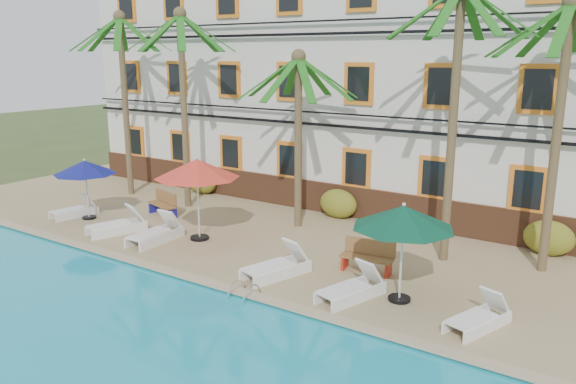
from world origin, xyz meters
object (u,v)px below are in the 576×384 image
Objects in this scene: pool_ladder at (244,296)px; lounger_c at (156,232)px; bench_left at (164,203)px; palm_b at (183,82)px; palm_d at (455,85)px; palm_a at (124,79)px; umbrella_green at (403,217)px; lounger_d at (277,265)px; lounger_f at (479,317)px; lounger_b at (118,224)px; palm_e at (561,98)px; umbrella_red at (197,169)px; lounger_a at (75,209)px; palm_c at (298,113)px; umbrella_blue at (85,168)px; bench_right at (367,256)px; lounger_e at (352,287)px.

lounger_c is at bearing 160.51° from pool_ladder.
bench_left is at bearing 131.01° from lounger_c.
palm_b is 0.96× the size of palm_d.
palm_a is 15.10m from umbrella_green.
lounger_f is (5.53, 0.01, -0.04)m from lounger_d.
lounger_b reaches higher than pool_ladder.
palm_e is at bearing 58.13° from umbrella_green.
palm_b is 2.77× the size of umbrella_red.
palm_a reaches higher than lounger_c.
umbrella_red is 6.24m from lounger_a.
palm_e is 3.52× the size of lounger_d.
lounger_b is 1.03× the size of lounger_c.
palm_c reaches higher than umbrella_green.
palm_c is 2.21× the size of umbrella_red.
palm_c is 8.20m from palm_e.
palm_e is 3.31× the size of umbrella_blue.
bench_right is (6.96, 1.47, 0.16)m from lounger_c.
palm_c reaches higher than bench_right.
lounger_c is 3.14m from bench_left.
lounger_f is at bearing 0.13° from lounger_d.
pool_ladder is (9.20, -2.27, -1.95)m from umbrella_blue.
lounger_e is 1.32× the size of bench_right.
umbrella_blue is 1.23× the size of lounger_f.
palm_a reaches higher than lounger_d.
palm_a is at bearing 152.00° from pool_ladder.
umbrella_red is 1.38× the size of lounger_e.
lounger_a is (1.02, -3.63, -4.74)m from palm_a.
lounger_f is 1.18× the size of bench_left.
palm_d is 3.95× the size of lounger_c.
palm_a is 4.96× the size of bench_left.
palm_c is at bearing 110.11° from pool_ladder.
umbrella_red is 1.37× the size of lounger_c.
umbrella_blue is at bearing -64.02° from palm_a.
umbrella_red is 1.82× the size of bench_right.
palm_d is at bearing 13.79° from lounger_a.
palm_b is 14.25m from lounger_f.
lounger_c is at bearing -168.07° from bench_right.
palm_a is 3.06× the size of umbrella_green.
palm_b reaches higher than bench_right.
lounger_b is 12.36m from lounger_f.
bench_right is at bearing -145.15° from palm_e.
lounger_a is at bearing -126.18° from palm_b.
umbrella_red reaches higher than lounger_b.
lounger_c is (1.81, 0.08, 0.01)m from lounger_b.
palm_e reaches higher than lounger_c.
palm_c is at bearing 115.89° from lounger_d.
umbrella_green reaches higher than lounger_f.
umbrella_green is (7.48, -0.81, -0.22)m from umbrella_red.
pool_ladder is at bearing -69.89° from palm_c.
palm_b is 11.72m from umbrella_green.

